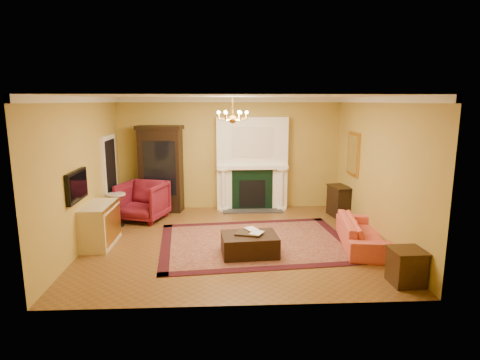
{
  "coord_description": "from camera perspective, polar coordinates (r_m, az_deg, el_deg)",
  "views": [
    {
      "loc": [
        -0.25,
        -8.09,
        2.91
      ],
      "look_at": [
        0.16,
        0.3,
        1.25
      ],
      "focal_mm": 30.0,
      "sensor_mm": 36.0,
      "label": 1
    }
  ],
  "objects": [
    {
      "name": "doorway",
      "position": [
        10.32,
        -17.96,
        0.2
      ],
      "size": [
        0.08,
        1.05,
        2.1
      ],
      "color": "silver",
      "rests_on": "wall_left"
    },
    {
      "name": "wingback_armchair",
      "position": [
        10.19,
        -13.65,
        -2.68
      ],
      "size": [
        1.28,
        1.24,
        1.06
      ],
      "primitive_type": "imported",
      "rotation": [
        0.0,
        0.0,
        -0.32
      ],
      "color": "maroon",
      "rests_on": "floor"
    },
    {
      "name": "pedestal_table",
      "position": [
        9.87,
        -17.14,
        -3.74
      ],
      "size": [
        0.44,
        0.44,
        0.79
      ],
      "color": "black",
      "rests_on": "floor"
    },
    {
      "name": "wall_right",
      "position": [
        8.83,
        18.89,
        1.36
      ],
      "size": [
        0.02,
        5.5,
        3.0
      ],
      "primitive_type": "cube",
      "color": "gold",
      "rests_on": "floor"
    },
    {
      "name": "end_table",
      "position": [
        7.12,
        22.57,
        -11.44
      ],
      "size": [
        0.5,
        0.5,
        0.56
      ],
      "primitive_type": "cube",
      "rotation": [
        0.0,
        0.0,
        0.04
      ],
      "color": "#39210F",
      "rests_on": "floor"
    },
    {
      "name": "book_b",
      "position": [
        7.68,
        1.69,
        -6.49
      ],
      "size": [
        0.19,
        0.13,
        0.29
      ],
      "primitive_type": "imported",
      "rotation": [
        0.0,
        0.0,
        -0.53
      ],
      "color": "gray",
      "rests_on": "ottoman_tray"
    },
    {
      "name": "oriental_rug",
      "position": [
        8.5,
        2.17,
        -8.81
      ],
      "size": [
        4.16,
        3.28,
        0.02
      ],
      "primitive_type": "cube",
      "rotation": [
        0.0,
        0.0,
        0.09
      ],
      "color": "#420E11",
      "rests_on": "floor"
    },
    {
      "name": "fireplace",
      "position": [
        10.83,
        1.71,
        2.04
      ],
      "size": [
        1.9,
        0.7,
        2.5
      ],
      "color": "white",
      "rests_on": "wall_back"
    },
    {
      "name": "floor",
      "position": [
        8.6,
        -1.0,
        -8.69
      ],
      "size": [
        6.0,
        5.5,
        0.02
      ],
      "primitive_type": "cube",
      "color": "brown",
      "rests_on": "ground"
    },
    {
      "name": "gilt_mirror",
      "position": [
        10.1,
        15.81,
        3.56
      ],
      "size": [
        0.06,
        0.76,
        1.05
      ],
      "color": "gold",
      "rests_on": "wall_right"
    },
    {
      "name": "ceiling",
      "position": [
        8.09,
        -1.07,
        11.86
      ],
      "size": [
        6.0,
        5.5,
        0.02
      ],
      "primitive_type": "cube",
      "color": "white",
      "rests_on": "wall_back"
    },
    {
      "name": "wall_left",
      "position": [
        8.66,
        -21.37,
        1.01
      ],
      "size": [
        0.02,
        5.5,
        3.0
      ],
      "primitive_type": "cube",
      "color": "gold",
      "rests_on": "floor"
    },
    {
      "name": "tv_panel",
      "position": [
        8.11,
        -22.18,
        -0.78
      ],
      "size": [
        0.09,
        0.95,
        0.58
      ],
      "color": "black",
      "rests_on": "wall_left"
    },
    {
      "name": "ottoman_tray",
      "position": [
        7.76,
        1.28,
        -7.54
      ],
      "size": [
        0.57,
        0.5,
        0.03
      ],
      "primitive_type": "cube",
      "rotation": [
        0.0,
        0.0,
        -0.29
      ],
      "color": "black",
      "rests_on": "leather_ottoman"
    },
    {
      "name": "commode",
      "position": [
        8.72,
        -19.32,
        -6.02
      ],
      "size": [
        0.56,
        1.16,
        0.86
      ],
      "primitive_type": "cube",
      "rotation": [
        0.0,
        0.0,
        -0.02
      ],
      "color": "beige",
      "rests_on": "floor"
    },
    {
      "name": "leather_ottoman",
      "position": [
        7.78,
        1.36,
        -9.14
      ],
      "size": [
        1.11,
        0.84,
        0.39
      ],
      "primitive_type": "cube",
      "rotation": [
        0.0,
        0.0,
        0.08
      ],
      "color": "black",
      "rests_on": "oriental_rug"
    },
    {
      "name": "topiary_left",
      "position": [
        10.72,
        -2.48,
        3.26
      ],
      "size": [
        0.14,
        0.14,
        0.38
      ],
      "color": "gray",
      "rests_on": "fireplace"
    },
    {
      "name": "console_table",
      "position": [
        10.59,
        13.91,
        -3.01
      ],
      "size": [
        0.49,
        0.73,
        0.76
      ],
      "primitive_type": "cube",
      "rotation": [
        0.0,
        0.0,
        0.16
      ],
      "color": "black",
      "rests_on": "floor"
    },
    {
      "name": "china_cabinet",
      "position": [
        10.84,
        -11.15,
        1.3
      ],
      "size": [
        1.15,
        0.64,
        2.19
      ],
      "primitive_type": "cube",
      "rotation": [
        0.0,
        0.0,
        -0.13
      ],
      "color": "black",
      "rests_on": "floor"
    },
    {
      "name": "wall_front",
      "position": [
        5.51,
        -0.11,
        -3.66
      ],
      "size": [
        6.0,
        0.02,
        3.0
      ],
      "primitive_type": "cube",
      "color": "gold",
      "rests_on": "floor"
    },
    {
      "name": "crown_molding",
      "position": [
        9.05,
        -1.26,
        11.34
      ],
      "size": [
        6.0,
        5.5,
        0.12
      ],
      "color": "white",
      "rests_on": "ceiling"
    },
    {
      "name": "book_a",
      "position": [
        7.8,
        1.0,
        -6.27
      ],
      "size": [
        0.19,
        0.11,
        0.27
      ],
      "primitive_type": "imported",
      "rotation": [
        0.0,
        0.0,
        0.46
      ],
      "color": "gray",
      "rests_on": "ottoman_tray"
    },
    {
      "name": "topiary_right",
      "position": [
        10.82,
        5.05,
        3.36
      ],
      "size": [
        0.15,
        0.15,
        0.4
      ],
      "color": "gray",
      "rests_on": "fireplace"
    },
    {
      "name": "chandelier",
      "position": [
        8.09,
        -1.06,
        9.02
      ],
      "size": [
        0.63,
        0.55,
        0.53
      ],
      "color": "#C18B35",
      "rests_on": "ceiling"
    },
    {
      "name": "wall_back",
      "position": [
        10.94,
        -1.5,
        3.75
      ],
      "size": [
        6.0,
        0.02,
        3.0
      ],
      "primitive_type": "cube",
      "color": "gold",
      "rests_on": "floor"
    },
    {
      "name": "coral_sofa",
      "position": [
        8.53,
        16.96,
        -6.57
      ],
      "size": [
        0.87,
        2.04,
        0.77
      ],
      "primitive_type": "imported",
      "rotation": [
        0.0,
        0.0,
        1.42
      ],
      "color": "#D95F45",
      "rests_on": "floor"
    }
  ]
}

